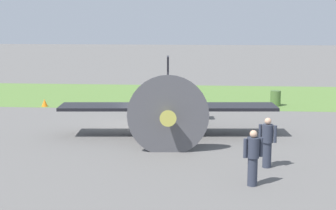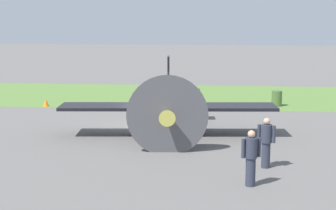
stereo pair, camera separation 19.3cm
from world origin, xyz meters
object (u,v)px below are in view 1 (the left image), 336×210
Objects in this scene: ground_crew_chief at (253,157)px; fuel_drum at (276,98)px; airplane_lead at (168,103)px; ground_crew_mechanic at (267,141)px; runway_marker_cone at (45,103)px.

ground_crew_chief reaches higher than fuel_drum.
airplane_lead is 7.75m from ground_crew_chief.
ground_crew_mechanic is (-3.84, 4.96, -0.49)m from airplane_lead.
runway_marker_cone is (7.81, -6.76, -1.19)m from airplane_lead.
fuel_drum is at bearing -129.53° from airplane_lead.
airplane_lead reaches higher than fuel_drum.
airplane_lead is at bearing 55.64° from fuel_drum.
airplane_lead is 9.93m from fuel_drum.
fuel_drum is 2.05× the size of runway_marker_cone.
ground_crew_chief is at bearing -86.66° from ground_crew_mechanic.
fuel_drum is at bearing 102.75° from ground_crew_mechanic.
airplane_lead is 6.30m from ground_crew_mechanic.
airplane_lead reaches higher than ground_crew_chief.
runway_marker_cone is at bearing 5.97° from fuel_drum.
ground_crew_mechanic is at bearing 122.58° from airplane_lead.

